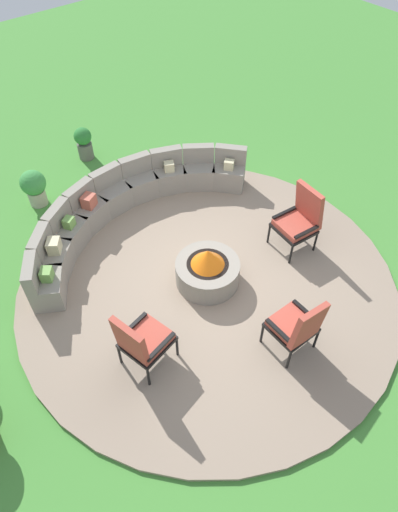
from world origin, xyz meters
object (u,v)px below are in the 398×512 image
Objects in this scene: lounge_chair_front_left at (141,341)px; curved_stone_bench at (126,205)px; potted_plant_3 at (34,186)px; lounge_chair_front_right at (297,326)px; potted_plant_1 at (84,142)px; fire_pit at (208,270)px; lounge_chair_back_left at (300,218)px.

curved_stone_bench is at bearing 138.92° from lounge_chair_front_left.
lounge_chair_front_right is at bearing -76.26° from potted_plant_3.
lounge_chair_front_left reaches higher than potted_plant_1.
fire_pit is 1.67m from lounge_chair_front_right.
lounge_chair_front_left is 3.97m from potted_plant_3.
curved_stone_bench is 2.90m from lounge_chair_back_left.
potted_plant_3 is at bearing 162.20° from lounge_chair_front_left.
lounge_chair_front_right is (0.25, -3.59, 0.23)m from curved_stone_bench.
lounge_chair_front_right is 5.72m from potted_plant_1.
lounge_chair_back_left reaches higher than potted_plant_3.
curved_stone_bench is at bearing 96.20° from lounge_chair_front_right.
potted_plant_1 is at bearing 25.90° from potted_plant_3.
potted_plant_3 is at bearing 43.37° from lounge_chair_back_left.
potted_plant_1 is at bearing 24.06° from lounge_chair_back_left.
lounge_chair_front_right reaches higher than fire_pit.
potted_plant_1 is at bearing 78.99° from curved_stone_bench.
potted_plant_1 is 1.55m from potted_plant_3.
lounge_chair_back_left reaches higher than potted_plant_1.
potted_plant_1 is (1.83, 4.62, -0.24)m from lounge_chair_front_left.
curved_stone_bench is 3.98× the size of lounge_chair_back_left.
curved_stone_bench is 6.47× the size of potted_plant_3.
curved_stone_bench is (-0.15, 1.95, 0.05)m from fire_pit.
lounge_chair_front_right reaches higher than curved_stone_bench.
lounge_chair_back_left is at bearing 42.92° from lounge_chair_front_right.
lounge_chair_front_left is at bearing 100.74° from lounge_chair_back_left.
potted_plant_3 is (-1.23, 5.03, -0.21)m from lounge_chair_front_right.
lounge_chair_front_left is (-1.56, -0.54, 0.29)m from fire_pit.
curved_stone_bench reaches higher than fire_pit.
curved_stone_bench is at bearing -55.76° from potted_plant_3.
lounge_chair_front_left is 3.19m from lounge_chair_back_left.
lounge_chair_front_left is 1.53× the size of potted_plant_3.
lounge_chair_front_left reaches higher than potted_plant_3.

